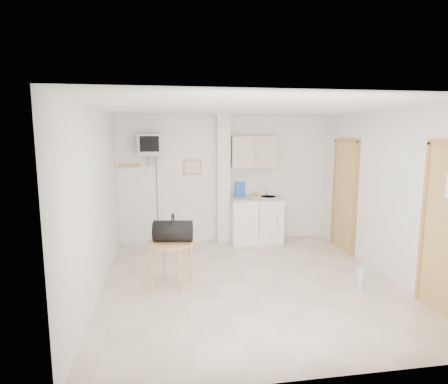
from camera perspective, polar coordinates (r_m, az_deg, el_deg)
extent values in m
plane|color=beige|center=(5.67, 3.88, -13.46)|extent=(4.50, 4.50, 0.00)
cube|color=white|center=(7.51, 0.13, 1.98)|extent=(4.20, 0.04, 2.50)
cube|color=white|center=(3.23, 13.17, -7.65)|extent=(4.20, 0.04, 2.50)
cube|color=white|center=(5.26, -18.86, -1.48)|extent=(0.04, 4.50, 2.50)
cube|color=white|center=(6.14, 23.47, -0.31)|extent=(0.04, 4.50, 2.50)
cube|color=white|center=(5.25, 4.17, 12.64)|extent=(4.20, 4.50, 0.04)
cube|color=white|center=(7.39, -0.11, 1.87)|extent=(0.25, 0.22, 2.50)
cube|color=tan|center=(7.39, -4.84, 3.79)|extent=(0.36, 0.03, 0.30)
cube|color=silver|center=(7.37, -4.83, 3.77)|extent=(0.28, 0.01, 0.22)
cube|color=tan|center=(7.38, -14.19, 3.93)|extent=(0.40, 0.05, 0.06)
cube|color=white|center=(7.49, -2.27, -0.36)|extent=(0.15, 0.02, 0.08)
cylinder|color=tan|center=(7.34, -15.40, 3.78)|extent=(0.02, 0.08, 0.02)
cylinder|color=tan|center=(7.33, -14.62, 3.80)|extent=(0.02, 0.08, 0.02)
cylinder|color=tan|center=(7.32, -13.84, 3.82)|extent=(0.02, 0.08, 0.02)
cylinder|color=tan|center=(7.31, -13.05, 3.85)|extent=(0.02, 0.08, 0.02)
cube|color=olive|center=(7.24, 17.89, -0.71)|extent=(0.04, 0.75, 2.00)
cube|color=#915D2F|center=(7.24, 17.86, -0.71)|extent=(0.06, 0.87, 2.06)
cube|color=white|center=(7.50, 4.86, -4.35)|extent=(1.00, 0.55, 0.88)
cube|color=#A6988E|center=(7.41, 4.91, -0.88)|extent=(1.03, 0.58, 0.04)
cylinder|color=#B7B7BA|center=(7.47, 6.77, -0.87)|extent=(0.30, 0.30, 0.05)
cylinder|color=#B7B7BA|center=(7.59, 6.49, 0.09)|extent=(0.02, 0.02, 0.16)
cylinder|color=#B7B7BA|center=(7.52, 6.63, 0.59)|extent=(0.02, 0.13, 0.02)
cube|color=#BAAE94|center=(7.41, 4.56, 6.13)|extent=(0.90, 0.32, 0.60)
cube|color=#2451B2|center=(7.36, 2.49, 0.38)|extent=(0.19, 0.07, 0.29)
cylinder|color=white|center=(7.37, 4.80, -0.71)|extent=(0.22, 0.22, 0.01)
sphere|color=tan|center=(7.36, 4.81, -0.36)|extent=(0.11, 0.11, 0.11)
cube|color=slate|center=(7.21, -11.15, 5.36)|extent=(0.36, 0.32, 0.02)
cube|color=slate|center=(7.35, -11.10, 4.80)|extent=(0.10, 0.06, 0.20)
cube|color=#A1A1A3|center=(7.13, -11.23, 7.09)|extent=(0.44, 0.42, 0.40)
cube|color=black|center=(6.92, -11.29, 7.20)|extent=(0.34, 0.02, 0.28)
cylinder|color=black|center=(7.45, -10.15, -1.21)|extent=(0.01, 0.01, 1.73)
cylinder|color=tan|center=(5.37, -8.06, -7.62)|extent=(0.67, 0.67, 0.03)
cylinder|color=tan|center=(5.58, -5.11, -10.44)|extent=(0.04, 0.04, 0.62)
cylinder|color=tan|center=(5.73, -9.09, -9.98)|extent=(0.04, 0.04, 0.62)
cylinder|color=tan|center=(5.38, -10.98, -11.33)|extent=(0.04, 0.04, 0.62)
cylinder|color=tan|center=(5.21, -6.76, -11.88)|extent=(0.04, 0.04, 0.62)
cylinder|color=black|center=(5.33, -7.78, -5.90)|extent=(0.58, 0.38, 0.30)
torus|color=black|center=(5.30, -7.81, -4.44)|extent=(0.06, 0.23, 0.23)
cylinder|color=#A9C5E3|center=(5.65, 20.16, -12.42)|extent=(0.12, 0.12, 0.31)
cylinder|color=#A9C5E3|center=(5.59, 20.26, -10.77)|extent=(0.03, 0.03, 0.04)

